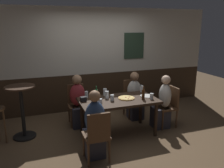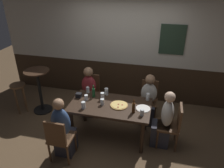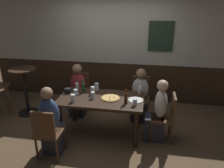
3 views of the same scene
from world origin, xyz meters
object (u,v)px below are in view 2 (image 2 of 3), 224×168
(person_left_far, at_px, (89,95))
(bar_stool, at_px, (19,91))
(chair_left_near, at_px, (59,138))
(plate_white_large, at_px, (143,108))
(pint_glass_stout, at_px, (148,97))
(chair_head_east, at_px, (173,124))
(person_right_far, at_px, (148,103))
(beer_glass_tall, at_px, (83,105))
(pint_glass_pale, at_px, (86,98))
(condiment_caddy, at_px, (79,95))
(side_bar_table, at_px, (39,88))
(beer_glass_half, at_px, (142,113))
(chair_right_far, at_px, (149,98))
(pint_glass_amber, at_px, (102,102))
(pizza, at_px, (119,105))
(beer_bottle_green, at_px, (94,92))
(beer_bottle_brown, at_px, (134,107))
(highball_clear, at_px, (88,90))
(chair_left_far, at_px, (91,91))
(person_head_east, at_px, (164,123))
(person_left_near, at_px, (63,131))
(dining_table, at_px, (110,108))
(tumbler_water, at_px, (102,96))

(person_left_far, height_order, bar_stool, person_left_far)
(chair_left_near, relative_size, plate_white_large, 3.32)
(chair_left_near, bearing_deg, pint_glass_stout, 40.63)
(chair_head_east, bearing_deg, person_right_far, 127.17)
(beer_glass_tall, height_order, pint_glass_pale, beer_glass_tall)
(pint_glass_stout, height_order, condiment_caddy, pint_glass_stout)
(beer_glass_tall, bearing_deg, side_bar_table, 151.87)
(chair_head_east, relative_size, beer_glass_half, 7.42)
(chair_right_far, relative_size, chair_head_east, 1.00)
(person_right_far, relative_size, bar_stool, 1.54)
(pint_glass_amber, bearing_deg, pint_glass_pale, 165.35)
(bar_stool, bearing_deg, pizza, -8.04)
(beer_bottle_green, bearing_deg, chair_head_east, -7.27)
(beer_glass_tall, xyz_separation_m, beer_bottle_brown, (0.91, 0.08, 0.04))
(highball_clear, bearing_deg, chair_left_far, 102.78)
(person_head_east, xyz_separation_m, pizza, (-0.85, -0.00, 0.27))
(person_left_near, xyz_separation_m, pint_glass_amber, (0.53, 0.63, 0.29))
(chair_left_far, bearing_deg, dining_table, -50.89)
(chair_left_far, bearing_deg, pint_glass_stout, -20.43)
(chair_left_near, bearing_deg, pizza, 44.34)
(person_head_east, bearing_deg, pizza, -179.85)
(person_left_near, height_order, person_left_far, person_left_near)
(dining_table, relative_size, pizza, 4.63)
(pint_glass_amber, relative_size, pint_glass_stout, 0.81)
(condiment_caddy, bearing_deg, chair_head_east, -3.53)
(pint_glass_pale, bearing_deg, chair_right_far, 33.51)
(person_right_far, xyz_separation_m, pint_glass_stout, (-0.00, -0.34, 0.33))
(dining_table, relative_size, highball_clear, 12.25)
(pizza, bearing_deg, pint_glass_amber, -173.32)
(chair_left_near, bearing_deg, person_left_far, 90.00)
(beer_bottle_brown, bearing_deg, person_left_far, 144.23)
(chair_left_near, height_order, chair_right_far, same)
(chair_left_far, height_order, beer_bottle_brown, beer_bottle_brown)
(chair_left_near, bearing_deg, person_head_east, 26.10)
(dining_table, distance_m, side_bar_table, 1.88)
(tumbler_water, relative_size, condiment_caddy, 1.35)
(pint_glass_pale, bearing_deg, beer_bottle_green, 54.08)
(pint_glass_pale, distance_m, highball_clear, 0.29)
(chair_left_near, xyz_separation_m, pint_glass_pale, (0.18, 0.89, 0.29))
(person_left_near, bearing_deg, person_right_far, 44.73)
(person_head_east, distance_m, pint_glass_amber, 1.21)
(person_left_far, bearing_deg, pint_glass_pale, -73.91)
(beer_glass_tall, xyz_separation_m, beer_glass_half, (1.07, 0.03, -0.01))
(side_bar_table, height_order, bar_stool, side_bar_table)
(pint_glass_pale, height_order, condiment_caddy, pint_glass_pale)
(pint_glass_amber, bearing_deg, beer_glass_tall, -146.71)
(pizza, height_order, beer_bottle_green, beer_bottle_green)
(pint_glass_pale, relative_size, beer_bottle_green, 0.42)
(chair_right_far, height_order, pint_glass_pale, chair_right_far)
(beer_glass_tall, distance_m, bar_stool, 1.92)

